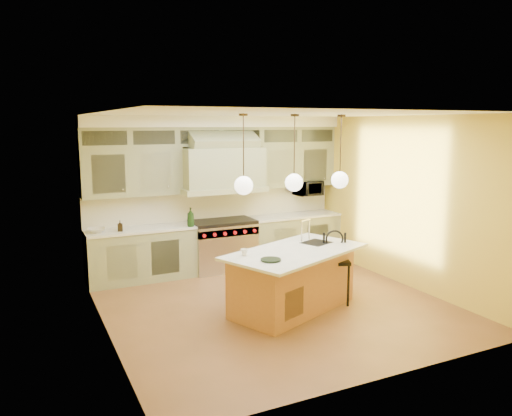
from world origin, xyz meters
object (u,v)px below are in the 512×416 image
range (223,245)px  counter_stool (336,262)px  microwave (308,188)px  kitchen_island (293,279)px

range → counter_stool: counter_stool is taller
counter_stool → microwave: bearing=91.6°
counter_stool → microwave: 2.85m
kitchen_island → counter_stool: bearing=-24.0°
microwave → kitchen_island: bearing=-125.5°
range → microwave: bearing=3.1°
kitchen_island → microwave: 3.22m
kitchen_island → microwave: size_ratio=4.53×
microwave → range: bearing=-176.9°
microwave → counter_stool: bearing=-112.4°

